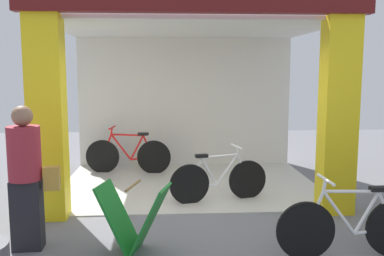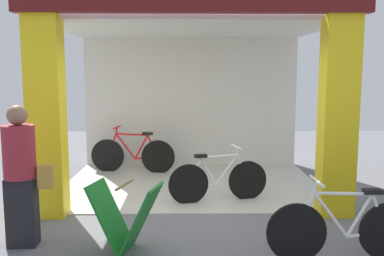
% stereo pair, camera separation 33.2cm
% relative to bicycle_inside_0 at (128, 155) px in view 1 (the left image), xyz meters
% --- Properties ---
extents(ground_plane, '(17.10, 17.10, 0.00)m').
position_rel_bicycle_inside_0_xyz_m(ground_plane, '(1.18, -2.57, -0.38)').
color(ground_plane, slate).
rests_on(ground_plane, ground).
extents(shop_facade, '(4.75, 3.63, 3.48)m').
position_rel_bicycle_inside_0_xyz_m(shop_facade, '(1.18, -0.95, 1.47)').
color(shop_facade, beige).
rests_on(shop_facade, ground).
extents(bicycle_inside_0, '(1.72, 0.47, 0.95)m').
position_rel_bicycle_inside_0_xyz_m(bicycle_inside_0, '(0.00, 0.00, 0.00)').
color(bicycle_inside_0, black).
rests_on(bicycle_inside_0, ground).
extents(bicycle_inside_1, '(1.57, 0.49, 0.88)m').
position_rel_bicycle_inside_0_xyz_m(bicycle_inside_1, '(1.59, -1.97, -0.03)').
color(bicycle_inside_1, black).
rests_on(bicycle_inside_1, ground).
extents(bicycle_parked_0, '(1.66, 0.45, 0.91)m').
position_rel_bicycle_inside_0_xyz_m(bicycle_parked_0, '(2.78, -4.09, -0.01)').
color(bicycle_parked_0, black).
rests_on(bicycle_parked_0, ground).
extents(sandwich_board_sign, '(0.88, 0.64, 0.80)m').
position_rel_bicycle_inside_0_xyz_m(sandwich_board_sign, '(0.39, -3.80, 0.02)').
color(sandwich_board_sign, '#197226').
rests_on(sandwich_board_sign, ground).
extents(pedestrian_2, '(0.58, 0.39, 1.67)m').
position_rel_bicycle_inside_0_xyz_m(pedestrian_2, '(-0.84, -3.62, 0.49)').
color(pedestrian_2, black).
rests_on(pedestrian_2, ground).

